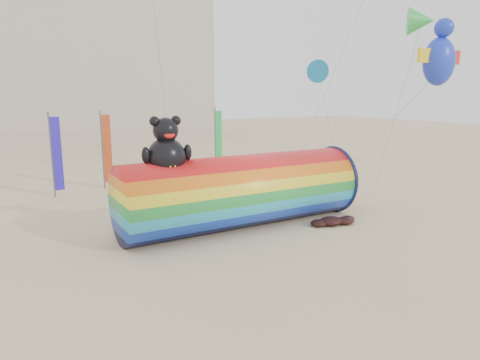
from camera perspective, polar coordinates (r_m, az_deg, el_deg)
ground at (r=18.54m, az=1.01°, el=-8.24°), size 160.00×160.00×0.00m
windsock_assembly at (r=20.29m, az=0.23°, el=-1.22°), size 11.78×3.59×5.43m
kite_handler at (r=22.60m, az=8.62°, el=-2.27°), size 0.79×0.64×1.89m
fabric_bundle at (r=21.37m, az=12.37°, el=-5.34°), size 2.62×1.35×0.41m
festival_banners at (r=30.67m, az=-13.82°, el=4.35°), size 13.30×3.16×5.20m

